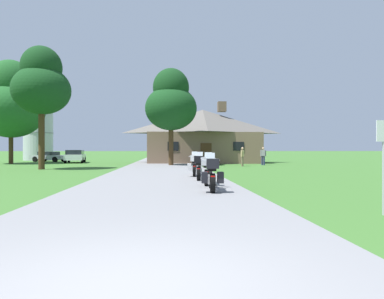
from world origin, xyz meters
TOP-DOWN VIEW (x-y plane):
  - ground_plane at (0.00, 20.00)m, footprint 500.00×500.00m
  - asphalt_driveway at (0.00, 18.00)m, footprint 6.40×80.00m
  - motorcycle_blue_nearest_to_camera at (1.90, 8.21)m, footprint 0.81×2.08m
  - motorcycle_blue_second_in_row at (1.99, 10.46)m, footprint 0.78×2.07m
  - motorcycle_red_third_in_row at (1.86, 12.78)m, footprint 0.72×2.08m
  - motorcycle_orange_farthest_in_row at (1.81, 14.98)m, footprint 0.82×2.08m
  - stone_lodge at (4.21, 34.69)m, footprint 12.51×7.16m
  - bystander_gray_shirt_near_lodge at (9.26, 28.45)m, footprint 0.53×0.32m
  - bystander_tan_shirt_beside_signpost at (6.88, 26.48)m, footprint 0.35×0.51m
  - metal_signpost_roadside at (5.26, 3.93)m, footprint 0.36×0.06m
  - tree_left_near at (-8.89, 22.78)m, footprint 4.19×4.19m
  - tree_by_lodge_front at (0.67, 27.90)m, footprint 4.65×4.65m
  - tree_left_far at (-15.70, 33.46)m, footprint 6.64×6.64m
  - metal_silo_distant at (-17.05, 44.81)m, footprint 3.87×3.87m
  - parked_white_suv_far_left at (-9.73, 35.42)m, footprint 2.48×4.82m
  - parked_silver_sedan_far_left at (-13.58, 38.71)m, footprint 4.55×2.98m

SIDE VIEW (x-z plane):
  - ground_plane at x=0.00m, z-range 0.00..0.00m
  - asphalt_driveway at x=0.00m, z-range 0.00..0.06m
  - motorcycle_blue_nearest_to_camera at x=1.90m, z-range -0.04..1.26m
  - motorcycle_orange_farthest_in_row at x=1.81m, z-range -0.04..1.26m
  - motorcycle_blue_second_in_row at x=1.99m, z-range -0.03..1.27m
  - motorcycle_red_third_in_row at x=1.86m, z-range -0.03..1.27m
  - parked_silver_sedan_far_left at x=-13.58m, z-range 0.04..1.24m
  - parked_white_suv_far_left at x=-9.73m, z-range 0.08..1.48m
  - bystander_gray_shirt_near_lodge at x=9.26m, z-range 0.10..1.76m
  - bystander_tan_shirt_beside_signpost at x=6.88m, z-range 0.10..1.76m
  - metal_signpost_roadside at x=5.26m, z-range 0.28..2.42m
  - stone_lodge at x=4.21m, z-range -0.36..6.36m
  - metal_silo_distant at x=-17.05m, z-range 0.01..8.27m
  - tree_by_lodge_front at x=0.67m, z-range 1.32..10.09m
  - tree_left_far at x=-15.70m, z-range 0.97..11.61m
  - tree_left_near at x=-8.89m, z-range 1.76..10.83m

